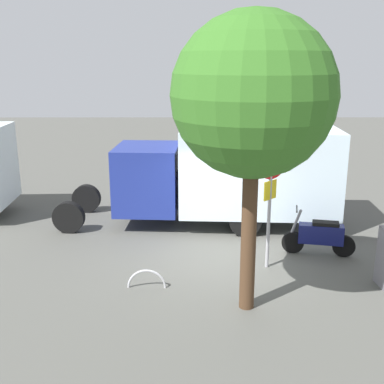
% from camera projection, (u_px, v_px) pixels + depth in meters
% --- Properties ---
extents(ground_plane, '(60.00, 60.00, 0.00)m').
position_uv_depth(ground_plane, '(212.00, 259.00, 11.88)').
color(ground_plane, '#4F4F49').
extents(box_truck_near, '(8.21, 2.63, 2.88)m').
position_uv_depth(box_truck_near, '(226.00, 172.00, 13.95)').
color(box_truck_near, black).
rests_on(box_truck_near, ground).
extents(motorcycle, '(1.79, 0.67, 1.20)m').
position_uv_depth(motorcycle, '(320.00, 235.00, 11.98)').
color(motorcycle, black).
rests_on(motorcycle, ground).
extents(stop_sign, '(0.71, 0.33, 2.92)m').
position_uv_depth(stop_sign, '(270.00, 188.00, 10.88)').
color(stop_sign, '#9E9EA3').
rests_on(stop_sign, ground).
extents(street_tree, '(2.97, 2.97, 5.65)m').
position_uv_depth(street_tree, '(253.00, 97.00, 8.46)').
color(street_tree, '#47301E').
rests_on(street_tree, ground).
extents(bike_rack_hoop, '(0.85, 0.07, 0.85)m').
position_uv_depth(bike_rack_hoop, '(147.00, 288.00, 10.37)').
color(bike_rack_hoop, '#B7B7BC').
rests_on(bike_rack_hoop, ground).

